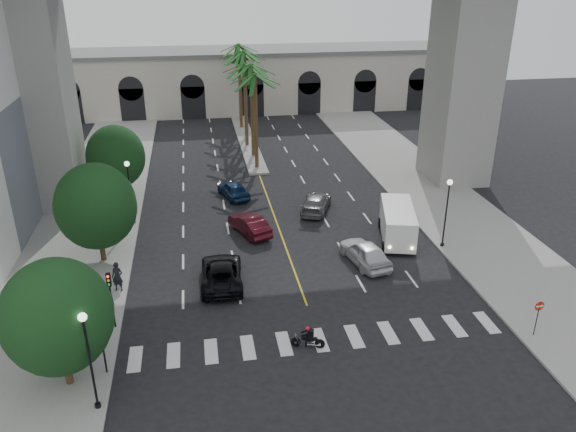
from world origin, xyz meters
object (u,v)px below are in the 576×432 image
object	(u,v)px
motorcycle_rider	(309,338)
car_b	(250,224)
car_a	(365,253)
lamp_post_left_near	(89,353)
car_d	(316,203)
cargo_van	(398,223)
lamp_post_left_far	(130,187)
traffic_signal_far	(110,291)
do_not_enter_sign	(538,312)
lamp_post_right	(447,207)
pedestrian_a	(117,277)
car_e	(233,189)
pedestrian_b	(44,293)
traffic_signal_near	(101,333)
car_c	(222,273)

from	to	relation	value
motorcycle_rider	car_b	size ratio (longest dim) A/B	0.39
car_a	lamp_post_left_near	bearing A→B (deg)	23.68
car_d	cargo_van	xyz separation A→B (m)	(4.85, -6.47, 0.70)
lamp_post_left_far	motorcycle_rider	distance (m)	21.12
traffic_signal_far	do_not_enter_sign	bearing A→B (deg)	-11.61
cargo_van	lamp_post_right	bearing A→B (deg)	-17.66
pedestrian_a	cargo_van	bearing A→B (deg)	26.14
motorcycle_rider	pedestrian_a	xyz separation A→B (m)	(-10.77, 7.59, 0.52)
lamp_post_right	car_e	distance (m)	19.25
lamp_post_left_far	motorcycle_rider	bearing A→B (deg)	-59.39
pedestrian_b	do_not_enter_sign	world-z (taller)	do_not_enter_sign
traffic_signal_near	cargo_van	distance (m)	23.35
traffic_signal_near	pedestrian_a	world-z (taller)	traffic_signal_near
car_d	pedestrian_a	world-z (taller)	pedestrian_a
car_b	car_c	size ratio (longest dim) A/B	0.82
lamp_post_left_near	motorcycle_rider	xyz separation A→B (m)	(10.67, 2.96, -2.61)
lamp_post_left_near	cargo_van	bearing A→B (deg)	36.66
traffic_signal_near	pedestrian_a	xyz separation A→B (m)	(-0.20, 8.05, -1.38)
car_b	car_e	distance (m)	7.75
car_e	pedestrian_b	distance (m)	20.36
car_a	car_e	world-z (taller)	car_a
traffic_signal_far	car_c	bearing A→B (deg)	32.87
car_c	pedestrian_a	world-z (taller)	pedestrian_a
lamp_post_right	car_c	distance (m)	16.72
lamp_post_right	traffic_signal_far	size ratio (longest dim) A/B	1.47
traffic_signal_near	car_c	size ratio (longest dim) A/B	0.65
motorcycle_rider	car_e	xyz separation A→B (m)	(-2.27, 22.57, 0.14)
lamp_post_left_far	car_c	world-z (taller)	lamp_post_left_far
lamp_post_right	car_d	distance (m)	11.62
lamp_post_left_near	car_e	xyz separation A→B (m)	(8.40, 25.53, -2.47)
do_not_enter_sign	car_c	bearing A→B (deg)	148.02
cargo_van	pedestrian_b	world-z (taller)	cargo_van
traffic_signal_near	do_not_enter_sign	size ratio (longest dim) A/B	1.56
lamp_post_right	pedestrian_a	distance (m)	23.13
car_e	lamp_post_left_far	bearing A→B (deg)	11.08
car_d	do_not_enter_sign	size ratio (longest dim) A/B	2.15
car_d	car_e	bearing A→B (deg)	-10.17
lamp_post_left_far	car_b	world-z (taller)	lamp_post_left_far
traffic_signal_near	lamp_post_left_far	bearing A→B (deg)	90.31
pedestrian_a	traffic_signal_far	bearing A→B (deg)	-73.07
car_d	lamp_post_left_far	bearing A→B (deg)	23.41
traffic_signal_far	car_b	world-z (taller)	traffic_signal_far
motorcycle_rider	do_not_enter_sign	distance (m)	12.70
lamp_post_left_near	traffic_signal_far	xyz separation A→B (m)	(0.10, 6.50, -0.71)
car_a	car_d	size ratio (longest dim) A/B	0.98
car_d	pedestrian_b	size ratio (longest dim) A/B	3.13
lamp_post_left_near	car_b	xyz separation A→B (m)	(9.03, 17.80, -2.46)
traffic_signal_near	car_a	xyz separation A→B (m)	(16.35, 9.14, -1.67)
lamp_post_right	car_e	bearing A→B (deg)	138.98
car_a	car_e	distance (m)	16.06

